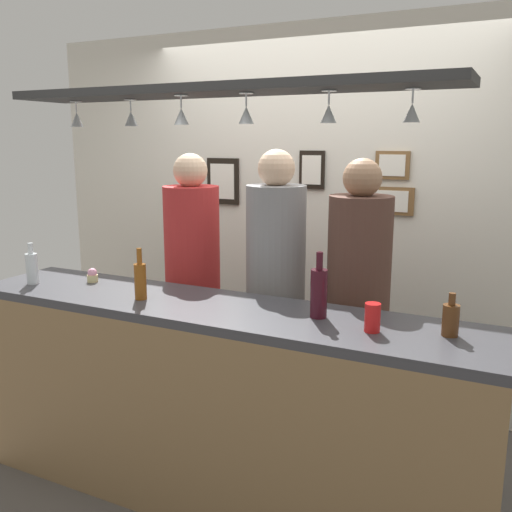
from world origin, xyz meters
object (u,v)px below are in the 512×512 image
object	(u,v)px
bottle_beer_brown_stubby	(451,319)
person_left_red_shirt	(193,266)
person_right_brown_shirt	(358,287)
bottle_wine_dark_red	(319,292)
picture_frame_caricature	(223,181)
picture_frame_crest	(312,170)
bottle_beer_amber_tall	(140,280)
picture_frame_upper_small	(392,165)
drink_can	(372,318)
cupcake	(92,276)
picture_frame_lower_pair	(391,201)
person_middle_grey_shirt	(276,273)
bottle_soda_clear	(32,267)

from	to	relation	value
bottle_beer_brown_stubby	person_left_red_shirt	bearing A→B (deg)	160.41
person_right_brown_shirt	bottle_beer_brown_stubby	xyz separation A→B (m)	(0.54, -0.57, 0.06)
bottle_wine_dark_red	picture_frame_caricature	distance (m)	1.88
picture_frame_crest	bottle_beer_amber_tall	bearing A→B (deg)	-103.38
bottle_beer_brown_stubby	bottle_beer_amber_tall	distance (m)	1.47
picture_frame_upper_small	picture_frame_caricature	bearing A→B (deg)	180.00
drink_can	picture_frame_crest	bearing A→B (deg)	119.42
cupcake	picture_frame_caricature	bearing A→B (deg)	85.18
person_right_brown_shirt	picture_frame_lower_pair	world-z (taller)	person_right_brown_shirt
person_left_red_shirt	picture_frame_upper_small	size ratio (longest dim) A/B	7.95
person_middle_grey_shirt	cupcake	size ratio (longest dim) A/B	22.78
bottle_beer_amber_tall	picture_frame_lower_pair	xyz separation A→B (m)	(0.90, 1.47, 0.29)
bottle_beer_brown_stubby	bottle_beer_amber_tall	world-z (taller)	bottle_beer_amber_tall
bottle_soda_clear	picture_frame_lower_pair	distance (m)	2.23
bottle_wine_dark_red	picture_frame_lower_pair	xyz separation A→B (m)	(-0.00, 1.36, 0.28)
person_right_brown_shirt	picture_frame_upper_small	bearing A→B (deg)	91.59
person_middle_grey_shirt	bottle_beer_amber_tall	world-z (taller)	person_middle_grey_shirt
bottle_soda_clear	picture_frame_caricature	distance (m)	1.58
drink_can	picture_frame_upper_small	bearing A→B (deg)	100.44
picture_frame_upper_small	picture_frame_caricature	distance (m)	1.26
picture_frame_upper_small	cupcake	bearing A→B (deg)	-136.07
bottle_soda_clear	picture_frame_lower_pair	world-z (taller)	picture_frame_lower_pair
picture_frame_crest	cupcake	bearing A→B (deg)	-121.77
person_right_brown_shirt	picture_frame_caricature	distance (m)	1.57
bottle_beer_amber_tall	bottle_soda_clear	bearing A→B (deg)	-178.88
person_left_red_shirt	cupcake	xyz separation A→B (m)	(-0.33, -0.52, 0.02)
bottle_soda_clear	bottle_wine_dark_red	world-z (taller)	bottle_wine_dark_red
bottle_wine_dark_red	drink_can	bearing A→B (deg)	-17.46
bottle_soda_clear	picture_frame_lower_pair	size ratio (longest dim) A/B	0.77
person_middle_grey_shirt	bottle_wine_dark_red	xyz separation A→B (m)	(0.47, -0.57, 0.08)
person_left_red_shirt	picture_frame_crest	bearing A→B (deg)	58.64
person_right_brown_shirt	picture_frame_crest	xyz separation A→B (m)	(-0.57, 0.79, 0.58)
person_middle_grey_shirt	picture_frame_upper_small	world-z (taller)	person_middle_grey_shirt
picture_frame_caricature	drink_can	bearing A→B (deg)	-43.63
bottle_wine_dark_red	picture_frame_upper_small	bearing A→B (deg)	90.01
person_middle_grey_shirt	cupcake	bearing A→B (deg)	-149.74
person_right_brown_shirt	bottle_soda_clear	distance (m)	1.79
person_left_red_shirt	bottle_soda_clear	size ratio (longest dim) A/B	7.60
person_middle_grey_shirt	bottle_soda_clear	size ratio (longest dim) A/B	7.72
bottle_soda_clear	bottle_beer_amber_tall	xyz separation A→B (m)	(0.73, 0.01, 0.01)
drink_can	picture_frame_upper_small	distance (m)	1.57
drink_can	person_right_brown_shirt	bearing A→B (deg)	110.40
bottle_beer_brown_stubby	picture_frame_upper_small	xyz separation A→B (m)	(-0.56, 1.35, 0.55)
person_middle_grey_shirt	person_right_brown_shirt	world-z (taller)	person_middle_grey_shirt
bottle_wine_dark_red	picture_frame_lower_pair	world-z (taller)	picture_frame_lower_pair
bottle_beer_brown_stubby	picture_frame_crest	size ratio (longest dim) A/B	0.69
bottle_wine_dark_red	bottle_soda_clear	bearing A→B (deg)	-175.56
bottle_soda_clear	bottle_wine_dark_red	xyz separation A→B (m)	(1.63, 0.13, 0.03)
person_left_red_shirt	cupcake	world-z (taller)	person_left_red_shirt
cupcake	picture_frame_crest	world-z (taller)	picture_frame_crest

